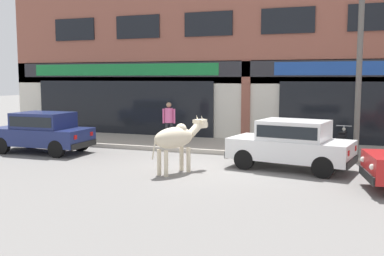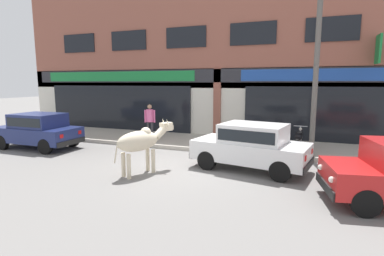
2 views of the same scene
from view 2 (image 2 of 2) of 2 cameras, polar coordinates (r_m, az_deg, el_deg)
ground_plane at (r=9.96m, az=-3.90°, el=-7.26°), size 90.00×90.00×0.00m
sidewalk at (r=13.38m, az=2.87°, el=-2.76°), size 19.00×3.18×0.16m
shop_building at (r=14.92m, az=5.24°, el=13.05°), size 23.00×1.40×8.19m
cow at (r=9.01m, az=-9.71°, el=-2.49°), size 1.16×2.00×1.61m
car_0 at (r=13.98m, az=-27.30°, el=-0.17°), size 3.63×1.63×1.46m
car_1 at (r=9.55m, az=11.23°, el=-3.06°), size 3.80×2.20×1.46m
motorcycle_0 at (r=12.34m, az=9.55°, el=-1.65°), size 0.52×1.81×0.88m
motorcycle_1 at (r=12.16m, az=14.64°, el=-1.97°), size 0.54×1.80×0.88m
motorcycle_2 at (r=12.08m, az=19.62°, el=-2.27°), size 0.52×1.81×0.88m
pedestrian at (r=13.57m, az=-8.03°, el=1.87°), size 0.49×0.32×1.60m
utility_pole at (r=11.21m, az=22.57°, el=10.30°), size 0.18×0.18×6.04m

